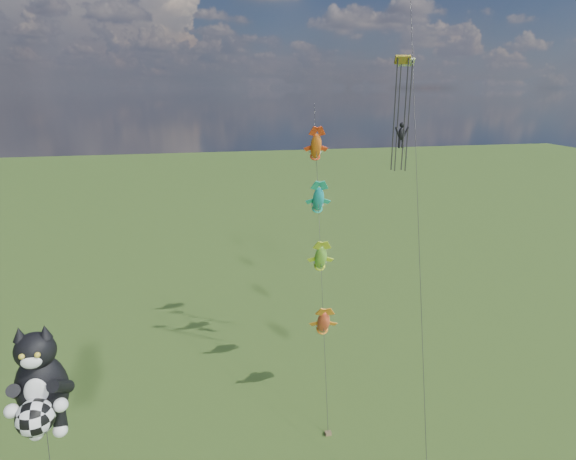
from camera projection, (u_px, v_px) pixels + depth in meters
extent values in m
ellipsoid|color=black|center=(42.00, 388.00, 20.61)|extent=(2.42, 2.09, 3.14)
ellipsoid|color=black|center=(35.00, 351.00, 19.99)|extent=(1.89, 1.76, 1.59)
cone|color=black|center=(19.00, 334.00, 19.65)|extent=(0.63, 0.63, 0.59)
cone|color=black|center=(45.00, 331.00, 19.85)|extent=(0.63, 0.63, 0.59)
ellipsoid|color=white|center=(31.00, 362.00, 19.43)|extent=(0.88, 0.54, 0.57)
ellipsoid|color=white|center=(36.00, 392.00, 19.83)|extent=(1.03, 0.53, 1.30)
sphere|color=gold|center=(22.00, 357.00, 19.22)|extent=(0.24, 0.24, 0.24)
sphere|color=gold|center=(37.00, 355.00, 19.33)|extent=(0.24, 0.24, 0.24)
sphere|color=white|center=(12.00, 411.00, 19.52)|extent=(0.59, 0.59, 0.59)
sphere|color=white|center=(61.00, 405.00, 19.90)|extent=(0.59, 0.59, 0.59)
sphere|color=white|center=(36.00, 433.00, 20.97)|extent=(0.63, 0.63, 0.63)
sphere|color=white|center=(60.00, 430.00, 21.17)|extent=(0.63, 0.63, 0.63)
sphere|color=white|center=(35.00, 418.00, 19.50)|extent=(1.52, 1.52, 1.52)
cube|color=brown|center=(328.00, 433.00, 30.97)|extent=(0.40, 0.30, 0.22)
cylinder|color=black|center=(320.00, 247.00, 35.71)|extent=(2.97, 15.56, 20.02)
ellipsoid|color=red|center=(323.00, 322.00, 33.62)|extent=(1.31, 2.47, 2.63)
ellipsoid|color=green|center=(321.00, 258.00, 35.39)|extent=(1.31, 2.47, 2.63)
ellipsoid|color=#198EBF|center=(318.00, 199.00, 37.17)|extent=(1.31, 2.47, 2.63)
ellipsoid|color=orange|center=(316.00, 146.00, 38.94)|extent=(1.31, 2.47, 2.63)
cylinder|color=black|center=(418.00, 225.00, 28.33)|extent=(4.85, 16.40, 27.14)
cube|color=#2E9015|center=(403.00, 60.00, 30.91)|extent=(1.11, 0.87, 0.57)
cylinder|color=black|center=(394.00, 118.00, 31.87)|extent=(0.08, 0.08, 7.32)
cylinder|color=black|center=(404.00, 118.00, 32.01)|extent=(0.08, 0.08, 7.32)
cube|color=blue|center=(406.00, 62.00, 33.80)|extent=(1.23, 0.92, 0.58)
cylinder|color=black|center=(398.00, 120.00, 34.84)|extent=(0.08, 0.08, 7.91)
cylinder|color=black|center=(408.00, 119.00, 34.99)|extent=(0.08, 0.08, 7.91)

